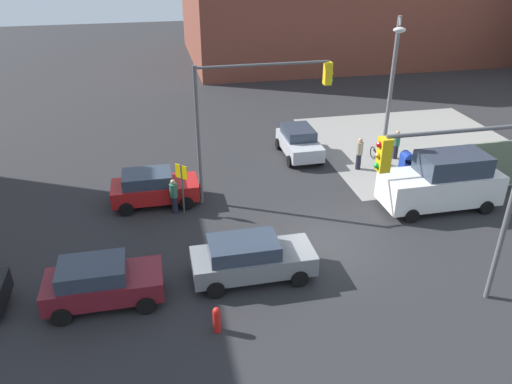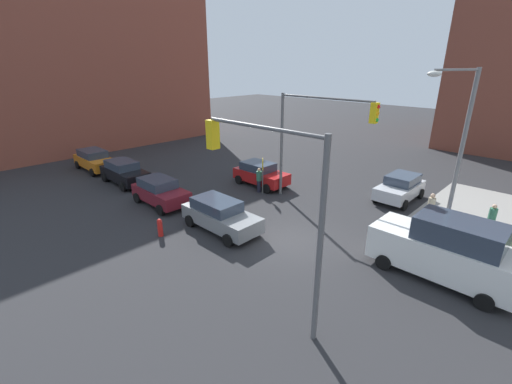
{
  "view_description": "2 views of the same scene",
  "coord_description": "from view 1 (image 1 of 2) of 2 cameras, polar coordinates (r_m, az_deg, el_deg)",
  "views": [
    {
      "loc": [
        -6.32,
        -16.37,
        11.39
      ],
      "look_at": [
        -2.48,
        1.65,
        1.79
      ],
      "focal_mm": 35.0,
      "sensor_mm": 36.0,
      "label": 1
    },
    {
      "loc": [
        9.13,
        -11.88,
        8.15
      ],
      "look_at": [
        -2.07,
        -0.33,
        2.08
      ],
      "focal_mm": 24.0,
      "sensor_mm": 36.0,
      "label": 2
    }
  ],
  "objects": [
    {
      "name": "ground_plane",
      "position": [
        20.92,
        7.64,
        -5.74
      ],
      "size": [
        120.0,
        120.0,
        0.0
      ],
      "primitive_type": "plane",
      "color": "#28282B"
    },
    {
      "name": "sidewalk_corner",
      "position": [
        31.75,
        17.84,
        5.15
      ],
      "size": [
        12.0,
        12.0,
        0.01
      ],
      "primitive_type": "cube",
      "color": "gray",
      "rests_on": "ground"
    },
    {
      "name": "traffic_signal_nw_corner",
      "position": [
        22.33,
        -0.56,
        10.03
      ],
      "size": [
        6.24,
        0.36,
        6.5
      ],
      "color": "#59595B",
      "rests_on": "ground"
    },
    {
      "name": "traffic_signal_se_corner",
      "position": [
        16.34,
        22.58,
        0.72
      ],
      "size": [
        4.96,
        0.36,
        6.5
      ],
      "color": "#59595B",
      "rests_on": "ground"
    },
    {
      "name": "street_lamp_corner",
      "position": [
        25.51,
        15.18,
        11.38
      ],
      "size": [
        1.44,
        2.43,
        8.0
      ],
      "color": "slate",
      "rests_on": "ground"
    },
    {
      "name": "warning_sign_two_way",
      "position": [
        22.36,
        -8.47,
        1.35
      ],
      "size": [
        0.48,
        0.48,
        2.4
      ],
      "color": "#4C4C4C",
      "rests_on": "ground"
    },
    {
      "name": "mailbox_blue",
      "position": [
        26.95,
        16.81,
        3.07
      ],
      "size": [
        0.56,
        0.64,
        1.43
      ],
      "color": "navy",
      "rests_on": "ground"
    },
    {
      "name": "fire_hydrant",
      "position": [
        16.39,
        -4.5,
        -14.27
      ],
      "size": [
        0.26,
        0.26,
        0.94
      ],
      "color": "red",
      "rests_on": "ground"
    },
    {
      "name": "coupe_silver",
      "position": [
        28.53,
        4.94,
        5.72
      ],
      "size": [
        2.02,
        3.82,
        1.62
      ],
      "color": "#B7BABF",
      "rests_on": "ground"
    },
    {
      "name": "sedan_gray",
      "position": [
        18.36,
        -0.61,
        -7.54
      ],
      "size": [
        4.48,
        2.02,
        1.62
      ],
      "color": "slate",
      "rests_on": "ground"
    },
    {
      "name": "coupe_red",
      "position": [
        23.73,
        -11.65,
        0.53
      ],
      "size": [
        3.98,
        2.02,
        1.62
      ],
      "color": "#B21919",
      "rests_on": "ground"
    },
    {
      "name": "coupe_maroon",
      "position": [
        18.01,
        -17.26,
        -9.8
      ],
      "size": [
        3.96,
        2.02,
        1.62
      ],
      "color": "maroon",
      "rests_on": "ground"
    },
    {
      "name": "van_white_delivery",
      "position": [
        24.32,
        20.57,
        1.09
      ],
      "size": [
        5.4,
        2.32,
        2.62
      ],
      "color": "white",
      "rests_on": "ground"
    },
    {
      "name": "pedestrian_crossing",
      "position": [
        29.12,
        15.75,
        5.27
      ],
      "size": [
        0.36,
        0.36,
        1.67
      ],
      "rotation": [
        0.0,
        0.0,
        5.25
      ],
      "color": "#2D664C",
      "rests_on": "ground"
    },
    {
      "name": "pedestrian_waiting",
      "position": [
        22.76,
        -9.36,
        -0.42
      ],
      "size": [
        0.36,
        0.36,
        1.67
      ],
      "rotation": [
        0.0,
        0.0,
        5.11
      ],
      "color": "#2D664C",
      "rests_on": "ground"
    },
    {
      "name": "pedestrian_walking_north",
      "position": [
        27.26,
        11.71,
        4.38
      ],
      "size": [
        0.36,
        0.36,
        1.79
      ],
      "rotation": [
        0.0,
        0.0,
        5.46
      ],
      "color": "#9E937A",
      "rests_on": "ground"
    },
    {
      "name": "bicycle_leaning_on_fence",
      "position": [
        28.63,
        13.65,
        4.02
      ],
      "size": [
        0.05,
        1.75,
        0.97
      ],
      "color": "black",
      "rests_on": "ground"
    },
    {
      "name": "bicycle_at_crosswalk",
      "position": [
        24.95,
        -11.89,
        0.62
      ],
      "size": [
        1.75,
        0.05,
        0.97
      ],
      "color": "black",
      "rests_on": "ground"
    }
  ]
}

